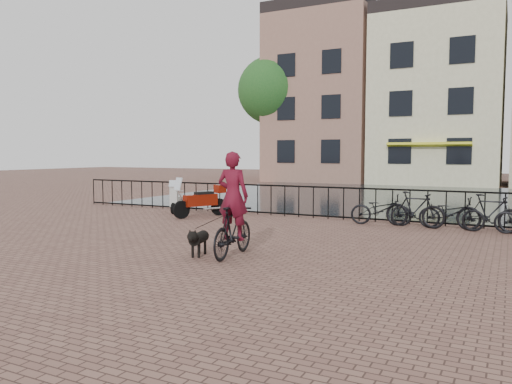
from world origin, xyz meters
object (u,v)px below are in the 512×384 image
at_px(dog, 199,242).
at_px(scooter, 180,196).
at_px(motorcycle, 201,197).
at_px(cyclist, 233,210).

relative_size(dog, scooter, 0.67).
bearing_deg(motorcycle, dog, -31.94).
bearing_deg(motorcycle, cyclist, -25.79).
relative_size(dog, motorcycle, 0.48).
relative_size(motorcycle, scooter, 1.42).
height_order(cyclist, scooter, cyclist).
xyz_separation_m(dog, motorcycle, (-3.39, 5.18, 0.38)).
distance_m(motorcycle, scooter, 1.50).
xyz_separation_m(cyclist, dog, (-0.66, -0.24, -0.65)).
bearing_deg(scooter, dog, -63.77).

